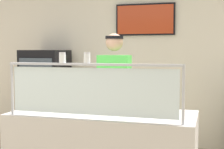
# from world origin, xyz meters

# --- Properties ---
(shop_rear_unit) EXTENTS (6.19, 0.13, 2.70)m
(shop_rear_unit) POSITION_xyz_m (0.90, 2.76, 1.36)
(shop_rear_unit) COLOR silver
(shop_rear_unit) RESTS_ON ground
(sneeze_guard) EXTENTS (1.62, 0.06, 0.50)m
(sneeze_guard) POSITION_xyz_m (0.90, 0.06, 1.26)
(sneeze_guard) COLOR #B2B5BC
(sneeze_guard) RESTS_ON serving_counter
(pizza_tray) EXTENTS (0.48, 0.48, 0.04)m
(pizza_tray) POSITION_xyz_m (0.92, 0.48, 0.97)
(pizza_tray) COLOR #9EA0A8
(pizza_tray) RESTS_ON serving_counter
(pizza_server) EXTENTS (0.15, 0.29, 0.01)m
(pizza_server) POSITION_xyz_m (0.90, 0.46, 0.99)
(pizza_server) COLOR #ADAFB7
(pizza_server) RESTS_ON pizza_tray
(parmesan_shaker) EXTENTS (0.06, 0.06, 0.10)m
(parmesan_shaker) POSITION_xyz_m (0.62, 0.06, 1.49)
(parmesan_shaker) COLOR white
(parmesan_shaker) RESTS_ON sneeze_guard
(pepper_flake_shaker) EXTENTS (0.06, 0.06, 0.10)m
(pepper_flake_shaker) POSITION_xyz_m (0.86, 0.06, 1.49)
(pepper_flake_shaker) COLOR white
(pepper_flake_shaker) RESTS_ON sneeze_guard
(worker_figure) EXTENTS (0.41, 0.50, 1.76)m
(worker_figure) POSITION_xyz_m (0.79, 1.17, 1.01)
(worker_figure) COLOR #23232D
(worker_figure) RESTS_ON ground
(drink_fridge) EXTENTS (0.67, 0.65, 1.56)m
(drink_fridge) POSITION_xyz_m (-0.75, 2.31, 0.78)
(drink_fridge) COLOR black
(drink_fridge) RESTS_ON ground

